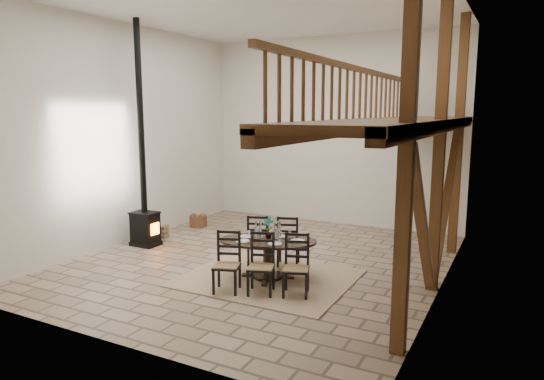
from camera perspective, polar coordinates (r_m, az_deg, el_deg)
The scene contains 7 objects.
ground at distance 10.03m, azimuth -1.34°, elevation -8.37°, with size 8.00×8.00×0.00m, color tan.
room_shell at distance 9.04m, azimuth 5.28°, elevation 9.06°, with size 7.02×8.02×5.01m.
rug at distance 9.05m, azimuth -0.48°, elevation -10.29°, with size 3.00×2.50×0.02m, color tan.
dining_table at distance 8.83m, azimuth -0.59°, elevation -8.11°, with size 2.10×2.30×1.14m.
wood_stove at distance 11.29m, azimuth -14.84°, elevation -0.71°, with size 0.61×0.47×5.00m.
log_basket at distance 13.05m, azimuth -8.69°, elevation -3.53°, with size 0.47×0.47×0.39m.
log_stack at distance 12.10m, azimuth -12.88°, elevation -4.71°, with size 0.33×0.24×0.33m.
Camera 1 is at (4.62, -8.37, 3.05)m, focal length 32.00 mm.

